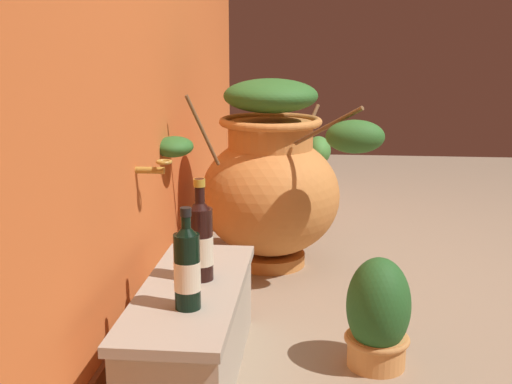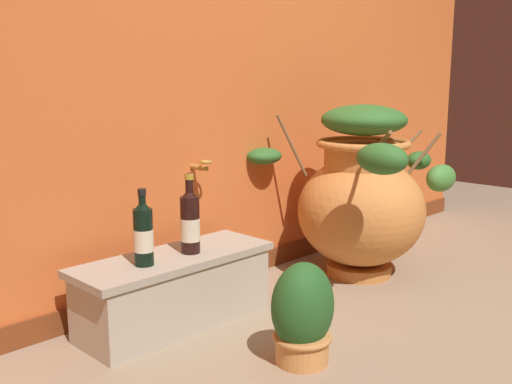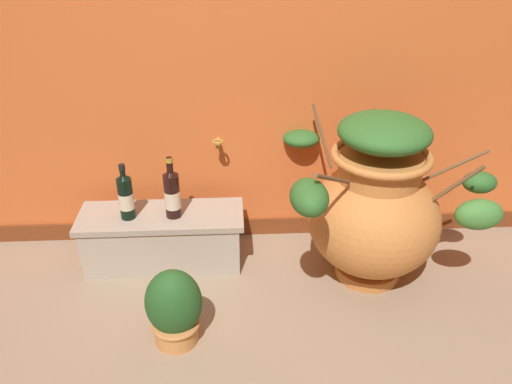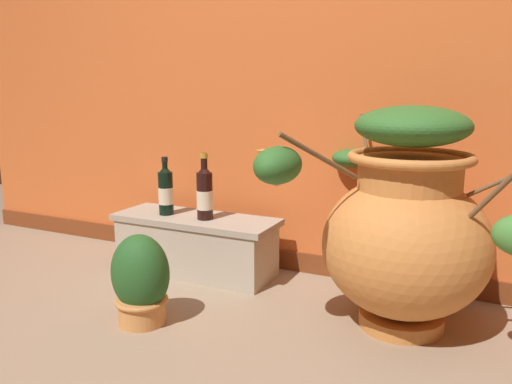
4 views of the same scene
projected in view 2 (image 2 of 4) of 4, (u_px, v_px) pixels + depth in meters
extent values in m
plane|color=gray|center=(430.00, 351.00, 2.18)|extent=(7.00, 7.00, 0.00)
cube|color=#D6662D|center=(210.00, 8.00, 2.76)|extent=(4.40, 0.20, 2.60)
cube|color=brown|center=(227.00, 271.00, 2.93)|extent=(4.40, 0.02, 0.10)
cylinder|color=#B28433|center=(199.00, 168.00, 2.65)|extent=(0.02, 0.10, 0.02)
torus|color=#B28433|center=(206.00, 162.00, 2.61)|extent=(0.06, 0.06, 0.01)
cylinder|color=#CC7F3D|center=(359.00, 269.00, 3.03)|extent=(0.32, 0.32, 0.06)
ellipsoid|color=#CC7F3D|center=(361.00, 211.00, 2.97)|extent=(0.63, 0.63, 0.55)
cylinder|color=#CC7F3D|center=(363.00, 158.00, 2.92)|extent=(0.38, 0.38, 0.15)
torus|color=#CC7F3D|center=(363.00, 144.00, 2.91)|extent=(0.46, 0.46, 0.04)
cylinder|color=brown|center=(292.00, 146.00, 2.94)|extent=(0.11, 0.13, 0.31)
ellipsoid|color=#2D6628|center=(264.00, 156.00, 2.96)|extent=(0.19, 0.16, 0.08)
cylinder|color=brown|center=(422.00, 157.00, 3.02)|extent=(0.18, 0.12, 0.24)
ellipsoid|color=#428438|center=(441.00, 178.00, 3.07)|extent=(0.21, 0.12, 0.14)
cylinder|color=brown|center=(405.00, 147.00, 3.13)|extent=(0.27, 0.05, 0.17)
ellipsoid|color=#2D6628|center=(419.00, 160.00, 3.22)|extent=(0.16, 0.12, 0.10)
cylinder|color=brown|center=(376.00, 149.00, 2.55)|extent=(0.22, 0.27, 0.19)
ellipsoid|color=#2D6628|center=(382.00, 159.00, 2.40)|extent=(0.15, 0.23, 0.13)
ellipsoid|color=#2D6628|center=(364.00, 120.00, 2.89)|extent=(0.42, 0.42, 0.15)
cube|color=#B2A893|center=(175.00, 290.00, 2.39)|extent=(0.79, 0.29, 0.29)
cube|color=#A09785|center=(174.00, 259.00, 2.37)|extent=(0.83, 0.30, 0.03)
cylinder|color=black|center=(143.00, 237.00, 2.22)|extent=(0.07, 0.07, 0.22)
cone|color=black|center=(142.00, 206.00, 2.20)|extent=(0.07, 0.07, 0.04)
cylinder|color=black|center=(142.00, 199.00, 2.19)|extent=(0.03, 0.03, 0.08)
cylinder|color=black|center=(142.00, 192.00, 2.19)|extent=(0.03, 0.03, 0.02)
cylinder|color=beige|center=(144.00, 240.00, 2.22)|extent=(0.07, 0.07, 0.08)
cylinder|color=black|center=(190.00, 225.00, 2.38)|extent=(0.08, 0.08, 0.23)
cone|color=black|center=(189.00, 193.00, 2.35)|extent=(0.08, 0.08, 0.04)
cylinder|color=black|center=(189.00, 185.00, 2.35)|extent=(0.03, 0.03, 0.09)
cylinder|color=#B7932D|center=(189.00, 176.00, 2.34)|extent=(0.04, 0.04, 0.02)
cylinder|color=beige|center=(190.00, 229.00, 2.38)|extent=(0.08, 0.08, 0.09)
cylinder|color=#D68E4C|center=(302.00, 348.00, 2.09)|extent=(0.19, 0.19, 0.11)
torus|color=#C58346|center=(302.00, 337.00, 2.08)|extent=(0.21, 0.21, 0.02)
ellipsoid|color=#235623|center=(303.00, 306.00, 2.06)|extent=(0.24, 0.20, 0.31)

